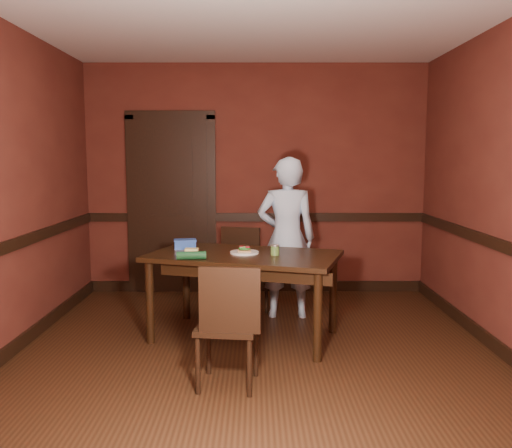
{
  "coord_description": "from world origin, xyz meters",
  "views": [
    {
      "loc": [
        -0.01,
        -4.18,
        1.61
      ],
      "look_at": [
        0.0,
        0.35,
        1.05
      ],
      "focal_mm": 38.0,
      "sensor_mm": 36.0,
      "label": 1
    }
  ],
  "objects_px": {
    "person": "(287,238)",
    "sandwich_plate": "(244,251)",
    "chair_near": "(228,324)",
    "food_tub": "(185,244)",
    "dining_table": "(244,296)",
    "sauce_jar": "(275,250)",
    "chair_far": "(245,273)",
    "cheese_saucer": "(192,252)"
  },
  "relations": [
    {
      "from": "person",
      "to": "sandwich_plate",
      "type": "relative_size",
      "value": 6.36
    },
    {
      "from": "chair_near",
      "to": "food_tub",
      "type": "height_order",
      "value": "chair_near"
    },
    {
      "from": "dining_table",
      "to": "sauce_jar",
      "type": "height_order",
      "value": "sauce_jar"
    },
    {
      "from": "sauce_jar",
      "to": "food_tub",
      "type": "xyz_separation_m",
      "value": [
        -0.82,
        0.34,
        -0.0
      ]
    },
    {
      "from": "chair_far",
      "to": "chair_near",
      "type": "distance_m",
      "value": 1.68
    },
    {
      "from": "person",
      "to": "cheese_saucer",
      "type": "height_order",
      "value": "person"
    },
    {
      "from": "chair_near",
      "to": "sauce_jar",
      "type": "distance_m",
      "value": 1.08
    },
    {
      "from": "dining_table",
      "to": "person",
      "type": "xyz_separation_m",
      "value": [
        0.41,
        0.66,
        0.43
      ]
    },
    {
      "from": "chair_far",
      "to": "cheese_saucer",
      "type": "distance_m",
      "value": 0.87
    },
    {
      "from": "chair_far",
      "to": "person",
      "type": "xyz_separation_m",
      "value": [
        0.42,
        0.0,
        0.36
      ]
    },
    {
      "from": "chair_near",
      "to": "sandwich_plate",
      "type": "height_order",
      "value": "chair_near"
    },
    {
      "from": "person",
      "to": "sauce_jar",
      "type": "xyz_separation_m",
      "value": [
        -0.14,
        -0.73,
        0.0
      ]
    },
    {
      "from": "cheese_saucer",
      "to": "sauce_jar",
      "type": "bearing_deg",
      "value": -5.57
    },
    {
      "from": "person",
      "to": "sandwich_plate",
      "type": "xyz_separation_m",
      "value": [
        -0.41,
        -0.65,
        -0.02
      ]
    },
    {
      "from": "dining_table",
      "to": "person",
      "type": "height_order",
      "value": "person"
    },
    {
      "from": "sandwich_plate",
      "to": "sauce_jar",
      "type": "bearing_deg",
      "value": -17.39
    },
    {
      "from": "chair_far",
      "to": "food_tub",
      "type": "bearing_deg",
      "value": -128.81
    },
    {
      "from": "sauce_jar",
      "to": "cheese_saucer",
      "type": "bearing_deg",
      "value": 174.43
    },
    {
      "from": "dining_table",
      "to": "cheese_saucer",
      "type": "distance_m",
      "value": 0.61
    },
    {
      "from": "chair_far",
      "to": "sauce_jar",
      "type": "xyz_separation_m",
      "value": [
        0.27,
        -0.73,
        0.37
      ]
    },
    {
      "from": "sandwich_plate",
      "to": "food_tub",
      "type": "xyz_separation_m",
      "value": [
        -0.56,
        0.25,
        0.03
      ]
    },
    {
      "from": "sandwich_plate",
      "to": "sauce_jar",
      "type": "relative_size",
      "value": 2.74
    },
    {
      "from": "cheese_saucer",
      "to": "food_tub",
      "type": "height_order",
      "value": "food_tub"
    },
    {
      "from": "chair_far",
      "to": "chair_near",
      "type": "relative_size",
      "value": 1.0
    },
    {
      "from": "sauce_jar",
      "to": "person",
      "type": "bearing_deg",
      "value": 78.98
    },
    {
      "from": "dining_table",
      "to": "sandwich_plate",
      "type": "xyz_separation_m",
      "value": [
        0.0,
        0.01,
        0.4
      ]
    },
    {
      "from": "chair_far",
      "to": "sauce_jar",
      "type": "relative_size",
      "value": 9.62
    },
    {
      "from": "dining_table",
      "to": "food_tub",
      "type": "relative_size",
      "value": 7.18
    },
    {
      "from": "chair_near",
      "to": "sandwich_plate",
      "type": "xyz_separation_m",
      "value": [
        0.1,
        1.03,
        0.34
      ]
    },
    {
      "from": "chair_far",
      "to": "chair_near",
      "type": "xyz_separation_m",
      "value": [
        -0.09,
        -1.68,
        -0.0
      ]
    },
    {
      "from": "chair_far",
      "to": "sandwich_plate",
      "type": "xyz_separation_m",
      "value": [
        0.01,
        -0.65,
        0.34
      ]
    },
    {
      "from": "sandwich_plate",
      "to": "sauce_jar",
      "type": "height_order",
      "value": "sauce_jar"
    },
    {
      "from": "chair_near",
      "to": "person",
      "type": "bearing_deg",
      "value": -99.66
    },
    {
      "from": "chair_far",
      "to": "cheese_saucer",
      "type": "height_order",
      "value": "chair_far"
    },
    {
      "from": "dining_table",
      "to": "chair_near",
      "type": "xyz_separation_m",
      "value": [
        -0.09,
        -1.02,
        0.06
      ]
    },
    {
      "from": "chair_far",
      "to": "person",
      "type": "distance_m",
      "value": 0.55
    },
    {
      "from": "sauce_jar",
      "to": "food_tub",
      "type": "distance_m",
      "value": 0.89
    },
    {
      "from": "chair_far",
      "to": "cheese_saucer",
      "type": "bearing_deg",
      "value": -109.2
    },
    {
      "from": "sandwich_plate",
      "to": "cheese_saucer",
      "type": "xyz_separation_m",
      "value": [
        -0.47,
        -0.01,
        0.0
      ]
    },
    {
      "from": "dining_table",
      "to": "chair_near",
      "type": "distance_m",
      "value": 1.03
    },
    {
      "from": "chair_near",
      "to": "dining_table",
      "type": "bearing_deg",
      "value": -88.14
    },
    {
      "from": "chair_near",
      "to": "cheese_saucer",
      "type": "bearing_deg",
      "value": -63.0
    }
  ]
}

